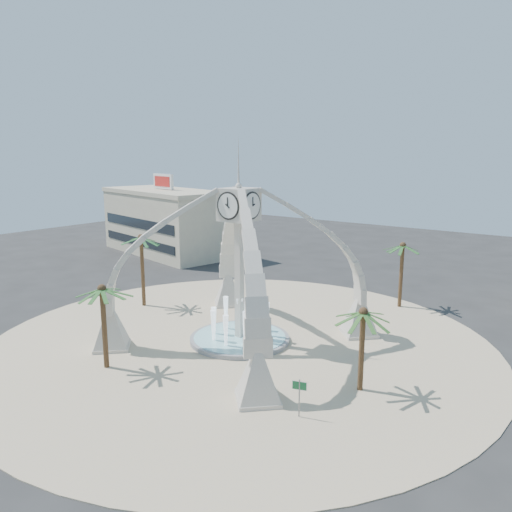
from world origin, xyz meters
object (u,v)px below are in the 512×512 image
Objects in this scene: fountain at (240,338)px; clock_tower at (239,263)px; street_sign at (299,390)px; palm_west at (141,239)px; palm_south at (102,290)px; palm_east at (363,313)px; palm_north at (403,246)px.

clock_tower is at bearing -90.00° from fountain.
palm_west is at bearing 140.52° from street_sign.
palm_south is (-4.38, -9.59, 5.41)m from fountain.
clock_tower reaches higher than street_sign.
palm_east is 0.86× the size of palm_north.
palm_north is 2.94× the size of street_sign.
palm_south is (-4.38, -9.59, -0.79)m from clock_tower.
palm_north is (-4.57, 18.66, 0.93)m from palm_east.
fountain is 12.62m from palm_east.
fountain is at bearing 90.00° from clock_tower.
palm_east is at bearing 25.51° from palm_south.
street_sign is (-1.34, -5.21, -3.48)m from palm_east.
palm_north is 24.49m from street_sign.
clock_tower reaches higher than palm_east.
palm_west reaches higher than palm_north.
street_sign is (10.13, -7.24, 1.40)m from fountain.
clock_tower is 2.75× the size of palm_south.
palm_east is (11.46, -2.03, 4.88)m from fountain.
clock_tower is at bearing 125.81° from street_sign.
palm_south is at bearing 170.59° from street_sign.
palm_east is (11.46, -2.03, -1.32)m from clock_tower.
clock_tower is 2.24× the size of fountain.
street_sign is (10.13, -7.24, -4.81)m from clock_tower.
palm_south is 2.76× the size of street_sign.
palm_north reaches higher than palm_south.
street_sign is at bearing -104.38° from palm_east.
fountain is at bearing 125.81° from street_sign.
fountain is 15.20m from palm_west.
palm_west reaches higher than street_sign.
palm_west is 3.24× the size of street_sign.
palm_east reaches higher than street_sign.
palm_west is at bearing 172.43° from fountain.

